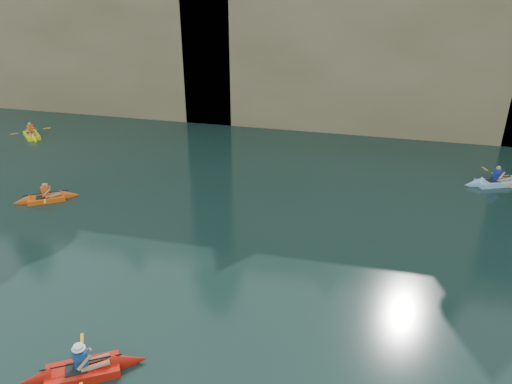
# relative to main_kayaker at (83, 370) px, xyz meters

# --- Properties ---
(cliff) EXTENTS (70.00, 16.00, 12.00)m
(cliff) POSITION_rel_main_kayaker_xyz_m (5.06, 29.44, 5.84)
(cliff) COLOR tan
(cliff) RESTS_ON ground
(cliff_slab_west) EXTENTS (26.00, 2.40, 10.56)m
(cliff_slab_west) POSITION_rel_main_kayaker_xyz_m (-14.94, 22.04, 5.12)
(cliff_slab_west) COLOR #97805B
(cliff_slab_west) RESTS_ON ground
(cliff_slab_center) EXTENTS (24.00, 2.40, 11.40)m
(cliff_slab_center) POSITION_rel_main_kayaker_xyz_m (7.06, 22.04, 5.54)
(cliff_slab_center) COLOR #97805B
(cliff_slab_center) RESTS_ON ground
(sea_cave_west) EXTENTS (4.50, 1.00, 4.00)m
(sea_cave_west) POSITION_rel_main_kayaker_xyz_m (-12.94, 21.39, 1.84)
(sea_cave_west) COLOR black
(sea_cave_west) RESTS_ON ground
(sea_cave_center) EXTENTS (3.50, 1.00, 3.20)m
(sea_cave_center) POSITION_rel_main_kayaker_xyz_m (1.06, 21.39, 1.44)
(sea_cave_center) COLOR black
(sea_cave_center) RESTS_ON ground
(main_kayaker) EXTENTS (3.25, 2.32, 1.23)m
(main_kayaker) POSITION_rel_main_kayaker_xyz_m (0.00, 0.00, 0.00)
(main_kayaker) COLOR red
(main_kayaker) RESTS_ON ground
(kayaker_orange) EXTENTS (2.71, 2.05, 1.06)m
(kayaker_orange) POSITION_rel_main_kayaker_xyz_m (-7.03, 8.75, -0.03)
(kayaker_orange) COLOR #FA5A0F
(kayaker_orange) RESTS_ON ground
(kayaker_yellow) EXTENTS (2.49, 2.41, 1.14)m
(kayaker_yellow) POSITION_rel_main_kayaker_xyz_m (-12.93, 15.99, -0.02)
(kayaker_yellow) COLOR #FFFD15
(kayaker_yellow) RESTS_ON ground
(kayaker_ltblue_mid) EXTENTS (3.21, 2.24, 1.21)m
(kayaker_ltblue_mid) POSITION_rel_main_kayaker_xyz_m (12.76, 15.20, -0.02)
(kayaker_ltblue_mid) COLOR #93C6F7
(kayaker_ltblue_mid) RESTS_ON ground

